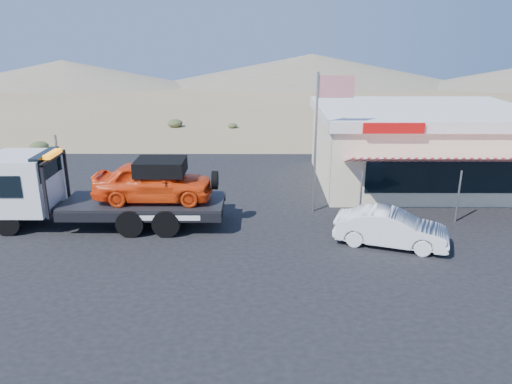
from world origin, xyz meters
TOP-DOWN VIEW (x-y plane):
  - ground at (0.00, 0.00)m, footprint 120.00×120.00m
  - asphalt_lot at (2.00, 3.00)m, footprint 32.00×24.00m
  - tow_truck at (-4.02, 2.86)m, footprint 9.16×2.72m
  - white_sedan at (7.18, 0.92)m, footprint 4.32×2.66m
  - jerky_store at (10.50, 8.97)m, footprint 10.40×9.97m
  - flagpole at (4.93, 4.50)m, footprint 1.55×0.10m
  - distant_hills at (-9.77, 55.14)m, footprint 126.00×48.00m

SIDE VIEW (x-z plane):
  - ground at x=0.00m, z-range 0.00..0.00m
  - asphalt_lot at x=2.00m, z-range 0.00..0.02m
  - white_sedan at x=7.18m, z-range 0.02..1.36m
  - tow_truck at x=-4.02m, z-range 0.12..3.18m
  - distant_hills at x=-9.77m, z-range -0.21..3.99m
  - jerky_store at x=10.50m, z-range 0.04..3.94m
  - flagpole at x=4.93m, z-range 0.76..6.76m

